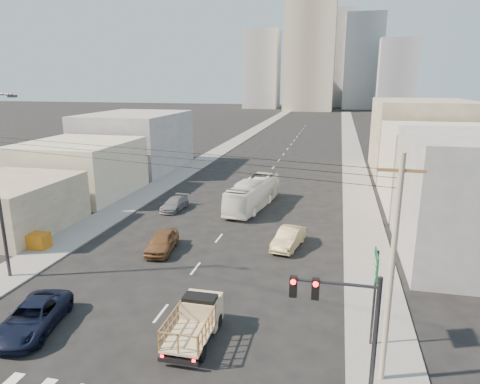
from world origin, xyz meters
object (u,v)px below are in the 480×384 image
at_px(flatbed_pickup, 195,319).
at_px(green_sign, 375,276).
at_px(navy_pickup, 32,317).
at_px(sedan_grey, 175,204).
at_px(sedan_brown, 162,242).
at_px(city_bus, 253,194).
at_px(utility_pole, 392,270).
at_px(crate_stack, 37,240).
at_px(traffic_signal, 347,323).
at_px(sedan_tan, 289,238).

bearing_deg(flatbed_pickup, green_sign, 8.90).
distance_m(navy_pickup, sedan_grey, 21.68).
relative_size(flatbed_pickup, navy_pickup, 0.84).
bearing_deg(sedan_grey, sedan_brown, -70.21).
height_order(navy_pickup, city_bus, city_bus).
relative_size(sedan_brown, utility_pole, 0.45).
height_order(utility_pole, crate_stack, utility_pole).
bearing_deg(green_sign, utility_pole, -82.33).
distance_m(city_bus, traffic_signal, 28.20).
relative_size(traffic_signal, green_sign, 1.20).
xyz_separation_m(sedan_grey, utility_pole, (17.96, -21.68, 4.57)).
bearing_deg(utility_pole, traffic_signal, -124.61).
bearing_deg(city_bus, navy_pickup, -97.04).
distance_m(flatbed_pickup, city_bus, 23.07).
bearing_deg(city_bus, flatbed_pickup, -77.22).
relative_size(flatbed_pickup, utility_pole, 0.44).
distance_m(city_bus, green_sign, 24.04).
height_order(city_bus, utility_pole, utility_pole).
distance_m(sedan_brown, crate_stack, 9.71).
relative_size(sedan_tan, crate_stack, 2.53).
relative_size(navy_pickup, sedan_tan, 1.15).
distance_m(navy_pickup, city_bus, 25.13).
distance_m(sedan_tan, green_sign, 13.32).
distance_m(sedan_brown, green_sign, 17.36).
bearing_deg(flatbed_pickup, navy_pickup, -172.22).
bearing_deg(flatbed_pickup, crate_stack, 151.52).
relative_size(city_bus, utility_pole, 1.04).
bearing_deg(green_sign, traffic_signal, -105.55).
xyz_separation_m(city_bus, sedan_brown, (-4.48, -12.78, -0.69)).
relative_size(sedan_tan, sedan_grey, 1.08).
relative_size(flatbed_pickup, crate_stack, 2.45).
relative_size(flatbed_pickup, sedan_grey, 1.05).
xyz_separation_m(navy_pickup, sedan_grey, (-0.66, 21.67, -0.12)).
distance_m(flatbed_pickup, utility_pole, 9.82).
xyz_separation_m(sedan_brown, green_sign, (14.61, -8.90, 2.98)).
relative_size(sedan_grey, crate_stack, 2.34).
xyz_separation_m(sedan_brown, traffic_signal, (13.22, -13.90, 3.31)).
relative_size(city_bus, crate_stack, 5.79).
xyz_separation_m(sedan_grey, green_sign, (17.63, -19.18, 3.13)).
bearing_deg(flatbed_pickup, sedan_brown, 120.80).
bearing_deg(sedan_grey, city_bus, 21.88).
xyz_separation_m(sedan_brown, sedan_tan, (9.26, 2.93, -0.01)).
height_order(sedan_tan, crate_stack, sedan_tan).
height_order(flatbed_pickup, crate_stack, flatbed_pickup).
xyz_separation_m(city_bus, sedan_tan, (4.78, -9.85, -0.70)).
bearing_deg(traffic_signal, sedan_tan, 103.23).
relative_size(sedan_brown, crate_stack, 2.49).
distance_m(sedan_brown, traffic_signal, 19.47).
xyz_separation_m(traffic_signal, green_sign, (1.39, 5.01, -0.34)).
bearing_deg(utility_pole, sedan_grey, 129.64).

